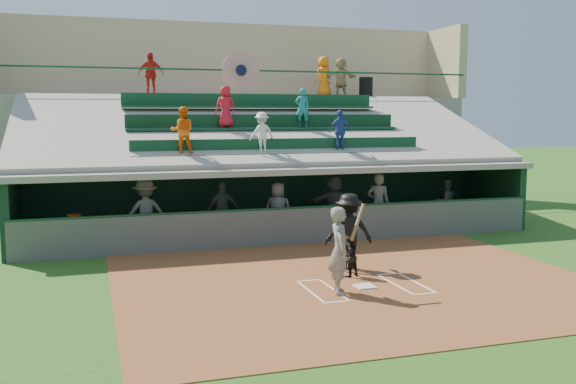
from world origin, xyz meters
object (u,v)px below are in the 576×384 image
object	(u,v)px
water_cooler	(74,221)
trash_bin	(366,88)
catcher	(349,256)
batter_at_plate	(340,250)
home_plate	(365,286)
white_table	(72,239)

from	to	relation	value
water_cooler	trash_bin	size ratio (longest dim) A/B	0.43
catcher	trash_bin	world-z (taller)	trash_bin
batter_at_plate	trash_bin	distance (m)	15.52
batter_at_plate	home_plate	bearing A→B (deg)	21.67
trash_bin	white_table	bearing A→B (deg)	-149.49
catcher	water_cooler	bearing A→B (deg)	-57.16
batter_at_plate	white_table	size ratio (longest dim) A/B	2.60
home_plate	catcher	bearing A→B (deg)	88.35
home_plate	catcher	xyz separation A→B (m)	(0.03, 0.97, 0.48)
catcher	water_cooler	distance (m)	8.07
catcher	trash_bin	size ratio (longest dim) A/B	1.10
trash_bin	water_cooler	bearing A→B (deg)	-149.48
batter_at_plate	catcher	distance (m)	1.55
catcher	trash_bin	xyz separation A→B (m)	(5.86, 12.17, 4.53)
catcher	water_cooler	size ratio (longest dim) A/B	2.54
batter_at_plate	water_cooler	xyz separation A→B (m)	(-5.57, 6.25, -0.09)
home_plate	trash_bin	distance (m)	15.25
white_table	trash_bin	bearing A→B (deg)	43.02
catcher	batter_at_plate	bearing A→B (deg)	40.09
white_table	catcher	bearing A→B (deg)	-25.19
catcher	white_table	distance (m)	8.09
white_table	batter_at_plate	bearing A→B (deg)	-35.25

